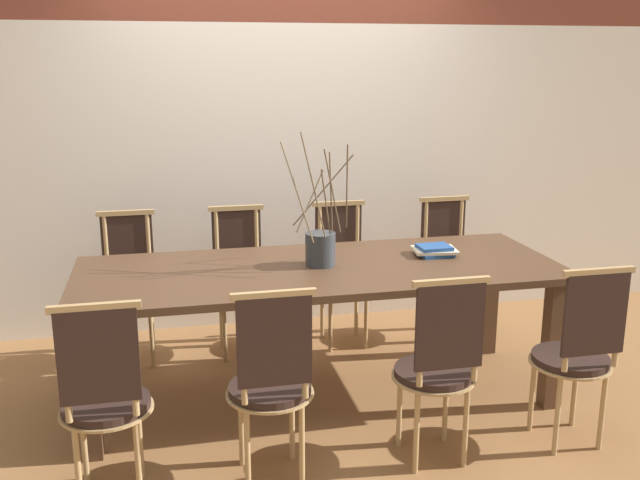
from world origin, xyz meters
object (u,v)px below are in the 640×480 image
Objects in this scene: chair_near_center at (438,363)px; dining_table at (320,283)px; chair_far_center at (342,269)px; book_stack at (435,250)px; vase_centerpiece at (320,246)px.

dining_table is at bearing 116.25° from chair_near_center.
dining_table is 0.87m from chair_far_center.
chair_near_center is at bearing -109.69° from book_stack.
book_stack is (0.70, 0.08, 0.12)m from dining_table.
chair_far_center reaches higher than dining_table.
book_stack reaches higher than dining_table.
chair_near_center is 1.30× the size of vase_centerpiece.
chair_near_center reaches higher than dining_table.
vase_centerpiece is at bearing 72.54° from dining_table.
vase_centerpiece is at bearing 114.90° from chair_near_center.
dining_table is 9.92× the size of book_stack.
vase_centerpiece reaches higher than dining_table.
book_stack is at bearing 6.91° from dining_table.
dining_table is 0.89m from chair_near_center.
book_stack is (0.37, -0.70, 0.29)m from chair_far_center.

